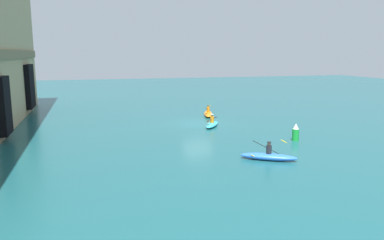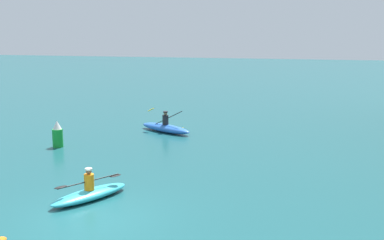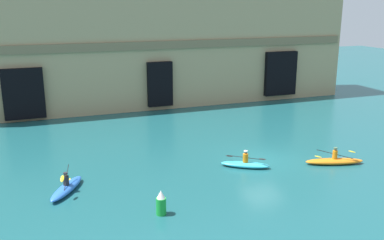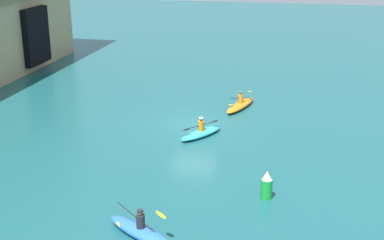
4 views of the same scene
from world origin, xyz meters
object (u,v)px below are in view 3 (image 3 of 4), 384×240
Objects in this scene: kayak_blue at (67,188)px; marker_buoy at (161,203)px; kayak_orange at (334,161)px; kayak_cyan at (245,164)px.

kayak_blue is 5.71m from marker_buoy.
kayak_orange is 3.02× the size of marker_buoy.
marker_buoy is (3.96, -4.10, 0.33)m from kayak_blue.
kayak_blue is 2.60× the size of marker_buoy.
kayak_blue is (-10.40, 0.08, 0.02)m from kayak_cyan.
kayak_cyan is 10.40m from kayak_blue.
kayak_cyan is 2.41× the size of marker_buoy.
kayak_blue reaches higher than kayak_orange.
kayak_blue is 15.85m from kayak_orange.
marker_buoy reaches higher than kayak_cyan.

